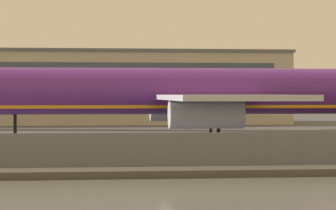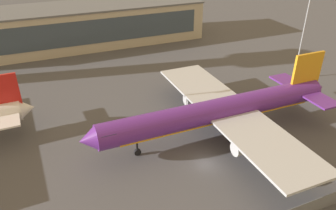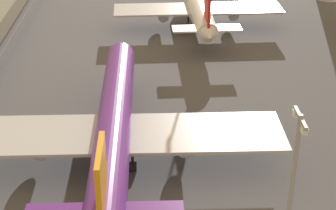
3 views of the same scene
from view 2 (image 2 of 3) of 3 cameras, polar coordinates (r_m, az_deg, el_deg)
ground_plane at (r=59.43m, az=6.55°, el=-10.17°), size 500.00×500.00×0.00m
cargo_jet_purple at (r=64.55m, az=9.38°, el=-0.94°), size 53.23×45.72×14.46m
baggage_tug at (r=59.25m, az=22.12°, el=-11.70°), size 1.71×3.25×1.80m
terminal_building at (r=118.61m, az=-16.28°, el=13.00°), size 89.30×21.39×13.26m
apron_light_mast_apron_east at (r=92.18m, az=22.60°, el=12.07°), size 3.20×0.40×24.79m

